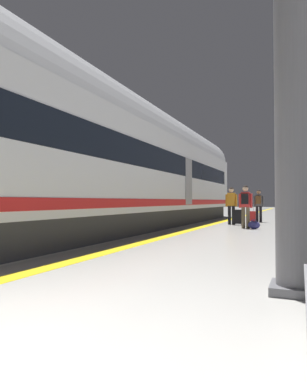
% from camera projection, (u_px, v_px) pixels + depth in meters
% --- Properties ---
extents(safety_line_strip, '(0.36, 80.00, 0.01)m').
position_uv_depth(safety_line_strip, '(181.00, 232.00, 11.40)').
color(safety_line_strip, yellow).
rests_on(safety_line_strip, ground).
extents(tactile_edge_band, '(0.75, 80.00, 0.01)m').
position_uv_depth(tactile_edge_band, '(170.00, 232.00, 11.56)').
color(tactile_edge_band, slate).
rests_on(tactile_edge_band, ground).
extents(high_speed_train, '(2.94, 33.39, 4.97)m').
position_uv_depth(high_speed_train, '(69.00, 149.00, 9.51)').
color(high_speed_train, '#38383D').
rests_on(high_speed_train, ground).
extents(passenger_near, '(0.52, 0.32, 1.65)m').
position_uv_depth(passenger_near, '(245.00, 203.00, 13.05)').
color(passenger_near, brown).
rests_on(passenger_near, ground).
extents(duffel_bag_near, '(0.44, 0.26, 0.36)m').
position_uv_depth(duffel_bag_near, '(254.00, 225.00, 12.82)').
color(duffel_bag_near, navy).
rests_on(duffel_bag_near, ground).
extents(passenger_mid, '(0.52, 0.22, 1.67)m').
position_uv_depth(passenger_mid, '(231.00, 203.00, 15.28)').
color(passenger_mid, black).
rests_on(passenger_mid, ground).
extents(suitcase_mid, '(0.41, 0.30, 0.67)m').
position_uv_depth(suitcase_mid, '(238.00, 217.00, 14.89)').
color(suitcase_mid, black).
rests_on(suitcase_mid, ground).
extents(passenger_far, '(0.50, 0.32, 1.61)m').
position_uv_depth(passenger_far, '(259.00, 203.00, 16.95)').
color(passenger_far, black).
rests_on(passenger_far, ground).
extents(suitcase_far, '(0.39, 0.25, 0.94)m').
position_uv_depth(suitcase_far, '(252.00, 216.00, 16.83)').
color(suitcase_far, '#A51E1E').
rests_on(suitcase_far, ground).
extents(platform_pillar, '(0.56, 0.56, 3.60)m').
position_uv_depth(platform_pillar, '(294.00, 143.00, 3.94)').
color(platform_pillar, slate).
rests_on(platform_pillar, ground).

